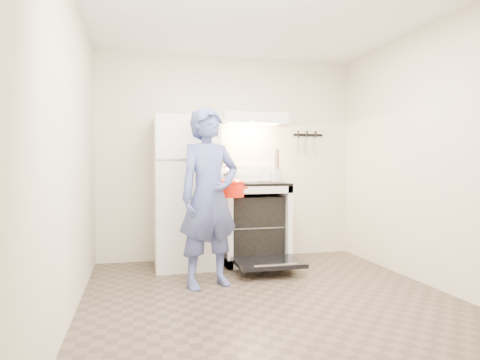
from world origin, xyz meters
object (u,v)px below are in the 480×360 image
stove_body (253,224)px  dutch_oven (229,190)px  person (209,197)px  tea_kettle (225,172)px  refrigerator (186,192)px

stove_body → dutch_oven: dutch_oven is taller
stove_body → person: 1.19m
stove_body → person: size_ratio=0.54×
stove_body → person: (-0.68, -0.90, 0.39)m
stove_body → dutch_oven: 0.86m
tea_kettle → dutch_oven: tea_kettle is taller
stove_body → refrigerator: bearing=-178.2°
refrigerator → stove_body: (0.81, 0.02, -0.39)m
tea_kettle → person: person is taller
stove_body → tea_kettle: bearing=143.7°
stove_body → tea_kettle: size_ratio=3.69×
tea_kettle → refrigerator: bearing=-154.4°
tea_kettle → person: (-0.38, -1.12, -0.22)m
tea_kettle → person: size_ratio=0.15×
person → dutch_oven: person is taller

